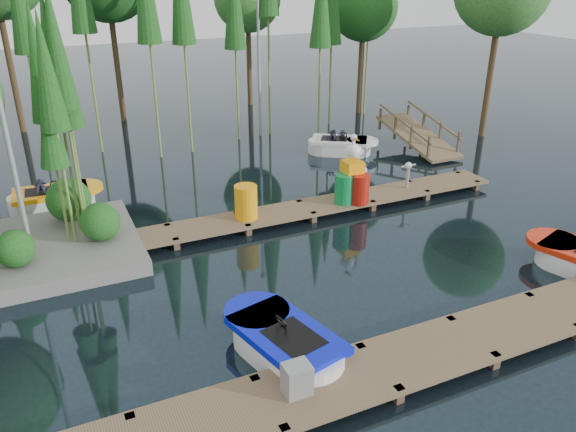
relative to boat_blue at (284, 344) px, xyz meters
name	(u,v)px	position (x,y,z in m)	size (l,w,h in m)	color
ground_plane	(278,267)	(1.29, 3.22, -0.28)	(90.00, 90.00, 0.00)	#1A2831
near_dock	(379,368)	(1.29, -1.28, -0.05)	(18.00, 1.50, 0.50)	brown
far_dock	(275,215)	(2.29, 5.72, -0.06)	(15.00, 1.20, 0.50)	brown
lamp_rear	(258,34)	(5.29, 14.22, 3.98)	(0.30, 0.30, 7.25)	gray
ramp	(418,135)	(10.29, 9.72, 0.30)	(1.50, 3.94, 1.49)	brown
boat_blue	(284,344)	(0.00, 0.00, 0.00)	(1.98, 3.16, 0.98)	white
boat_yellow_far	(54,199)	(-3.48, 9.52, 0.01)	(2.83, 1.34, 1.40)	white
boat_white_far	(340,146)	(7.23, 10.58, 0.01)	(3.00, 2.56, 1.31)	white
utility_cabinet	(297,379)	(-0.35, -1.28, 0.29)	(0.46, 0.39, 0.56)	gray
yellow_barrel	(246,202)	(1.41, 5.72, 0.50)	(0.64, 0.64, 0.97)	#FF9E0D
drum_cluster	(353,182)	(4.80, 5.56, 0.62)	(1.20, 1.10, 2.06)	#0D7B38
seagull_post	(408,171)	(6.90, 5.72, 0.60)	(0.54, 0.29, 0.87)	gray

